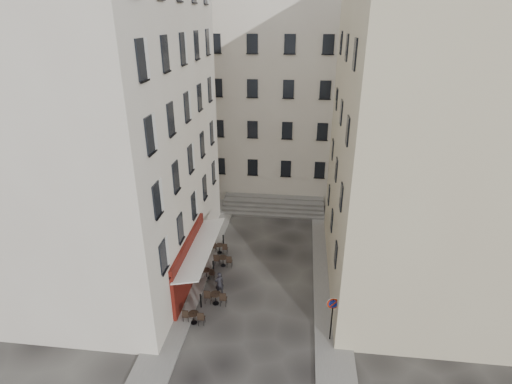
# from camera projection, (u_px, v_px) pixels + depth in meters

# --- Properties ---
(ground) EXTENTS (90.00, 90.00, 0.00)m
(ground) POSITION_uv_depth(u_px,v_px,m) (257.00, 300.00, 24.58)
(ground) COLOR black
(ground) RESTS_ON ground
(sidewalk_left) EXTENTS (2.00, 22.00, 0.12)m
(sidewalk_left) POSITION_uv_depth(u_px,v_px,m) (201.00, 259.00, 28.67)
(sidewalk_left) COLOR slate
(sidewalk_left) RESTS_ON ground
(sidewalk_right) EXTENTS (2.00, 18.00, 0.12)m
(sidewalk_right) POSITION_uv_depth(u_px,v_px,m) (328.00, 276.00, 26.79)
(sidewalk_right) COLOR slate
(sidewalk_right) RESTS_ON ground
(building_left) EXTENTS (12.20, 16.20, 20.60)m
(building_left) POSITION_uv_depth(u_px,v_px,m) (91.00, 119.00, 24.24)
(building_left) COLOR beige
(building_left) RESTS_ON ground
(building_right) EXTENTS (12.20, 14.20, 18.60)m
(building_right) POSITION_uv_depth(u_px,v_px,m) (446.00, 145.00, 22.84)
(building_right) COLOR tan
(building_right) RESTS_ON ground
(building_back) EXTENTS (18.20, 10.20, 18.60)m
(building_back) POSITION_uv_depth(u_px,v_px,m) (269.00, 93.00, 38.14)
(building_back) COLOR beige
(building_back) RESTS_ON ground
(cafe_storefront) EXTENTS (1.74, 7.30, 3.50)m
(cafe_storefront) POSITION_uv_depth(u_px,v_px,m) (191.00, 261.00, 25.19)
(cafe_storefront) COLOR #4D100B
(cafe_storefront) RESTS_ON ground
(stone_steps) EXTENTS (9.00, 3.15, 0.80)m
(stone_steps) POSITION_uv_depth(u_px,v_px,m) (273.00, 206.00, 35.83)
(stone_steps) COLOR #62605D
(stone_steps) RESTS_ON ground
(bollard_near) EXTENTS (0.12, 0.12, 0.98)m
(bollard_near) POSITION_uv_depth(u_px,v_px,m) (201.00, 300.00, 23.81)
(bollard_near) COLOR black
(bollard_near) RESTS_ON ground
(bollard_mid) EXTENTS (0.12, 0.12, 0.98)m
(bollard_mid) POSITION_uv_depth(u_px,v_px,m) (213.00, 267.00, 26.98)
(bollard_mid) COLOR black
(bollard_mid) RESTS_ON ground
(bollard_far) EXTENTS (0.12, 0.12, 0.98)m
(bollard_far) POSITION_uv_depth(u_px,v_px,m) (223.00, 240.00, 30.16)
(bollard_far) COLOR black
(bollard_far) RESTS_ON ground
(no_parking_sign) EXTENTS (0.64, 0.14, 2.82)m
(no_parking_sign) POSITION_uv_depth(u_px,v_px,m) (332.00, 311.00, 20.74)
(no_parking_sign) COLOR black
(no_parking_sign) RESTS_ON ground
(bistro_table_a) EXTENTS (1.29, 0.61, 0.91)m
(bistro_table_a) POSITION_uv_depth(u_px,v_px,m) (194.00, 317.00, 22.59)
(bistro_table_a) COLOR black
(bistro_table_a) RESTS_ON ground
(bistro_table_b) EXTENTS (1.38, 0.65, 0.97)m
(bistro_table_b) POSITION_uv_depth(u_px,v_px,m) (216.00, 297.00, 24.09)
(bistro_table_b) COLOR black
(bistro_table_b) RESTS_ON ground
(bistro_table_c) EXTENTS (1.17, 0.55, 0.83)m
(bistro_table_c) POSITION_uv_depth(u_px,v_px,m) (206.00, 273.00, 26.52)
(bistro_table_c) COLOR black
(bistro_table_c) RESTS_ON ground
(bistro_table_d) EXTENTS (1.29, 0.61, 0.91)m
(bistro_table_d) POSITION_uv_depth(u_px,v_px,m) (223.00, 260.00, 27.77)
(bistro_table_d) COLOR black
(bistro_table_d) RESTS_ON ground
(bistro_table_e) EXTENTS (1.23, 0.58, 0.87)m
(bistro_table_e) POSITION_uv_depth(u_px,v_px,m) (220.00, 248.00, 29.33)
(bistro_table_e) COLOR black
(bistro_table_e) RESTS_ON ground
(pedestrian) EXTENTS (0.70, 0.65, 1.60)m
(pedestrian) POSITION_uv_depth(u_px,v_px,m) (219.00, 283.00, 24.85)
(pedestrian) COLOR black
(pedestrian) RESTS_ON ground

